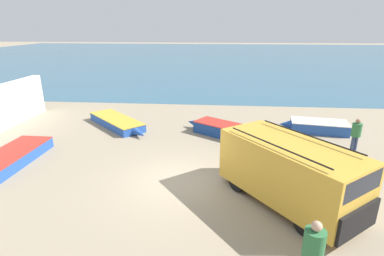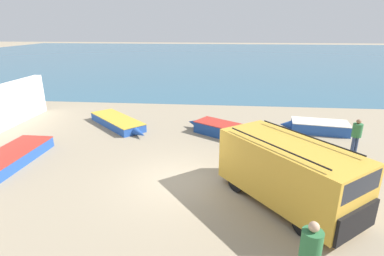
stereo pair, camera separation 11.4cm
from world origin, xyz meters
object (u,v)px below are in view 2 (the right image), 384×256
object	(u,v)px
fishing_rowboat_0	(317,127)
fisherman_1	(357,133)
fishing_rowboat_1	(228,131)
fisherman_0	(310,250)
parked_van	(288,171)
fishing_rowboat_3	(7,160)
fishing_rowboat_2	(118,122)

from	to	relation	value
fishing_rowboat_0	fisherman_1	xyz separation A→B (m)	(0.89, -2.87, 0.68)
fishing_rowboat_1	fisherman_0	size ratio (longest dim) A/B	2.66
fishing_rowboat_0	fisherman_0	distance (m)	11.75
fishing_rowboat_0	fishing_rowboat_1	distance (m)	5.26
parked_van	fisherman_0	size ratio (longest dim) A/B	2.83
fishing_rowboat_3	fisherman_0	world-z (taller)	fisherman_0
fishing_rowboat_0	fisherman_0	xyz separation A→B (m)	(-3.49, -11.19, 0.76)
fishing_rowboat_0	fishing_rowboat_1	size ratio (longest dim) A/B	0.80
fishing_rowboat_1	fisherman_0	bearing A→B (deg)	132.16
fishing_rowboat_3	fisherman_0	distance (m)	12.54
parked_van	fisherman_1	distance (m)	6.30
parked_van	fishing_rowboat_3	bearing A→B (deg)	-137.10
fishing_rowboat_2	fishing_rowboat_3	xyz separation A→B (m)	(-3.07, -5.70, 0.02)
fisherman_1	fishing_rowboat_3	bearing A→B (deg)	-93.74
fishing_rowboat_0	fishing_rowboat_2	xyz separation A→B (m)	(-11.70, -0.06, -0.07)
fishing_rowboat_0	fishing_rowboat_3	size ratio (longest dim) A/B	0.72
fishing_rowboat_3	fisherman_1	world-z (taller)	fisherman_1
fishing_rowboat_3	fishing_rowboat_1	bearing A→B (deg)	116.24
fishing_rowboat_0	fishing_rowboat_3	world-z (taller)	fishing_rowboat_0
fisherman_0	fishing_rowboat_1	bearing A→B (deg)	-118.35
fisherman_1	parked_van	bearing A→B (deg)	-55.29
parked_van	fisherman_1	world-z (taller)	parked_van
fishing_rowboat_1	fishing_rowboat_0	bearing A→B (deg)	-133.86
fishing_rowboat_1	fishing_rowboat_2	size ratio (longest dim) A/B	1.06
fishing_rowboat_1	fishing_rowboat_2	distance (m)	6.68
parked_van	fishing_rowboat_1	bearing A→B (deg)	158.31
parked_van	fishing_rowboat_0	bearing A→B (deg)	118.96
fishing_rowboat_0	fishing_rowboat_3	bearing A→B (deg)	30.56
parked_van	fisherman_1	bearing A→B (deg)	100.97
fishing_rowboat_1	fishing_rowboat_3	size ratio (longest dim) A/B	0.90
fishing_rowboat_2	fisherman_0	world-z (taller)	fisherman_0
fishing_rowboat_3	fishing_rowboat_0	bearing A→B (deg)	112.28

